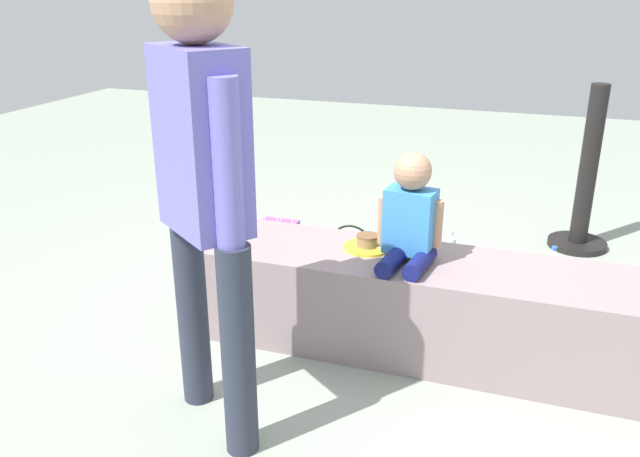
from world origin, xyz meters
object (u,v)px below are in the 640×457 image
child_seated (410,215)px  water_bottle_near_gift (450,249)px  handbag_brown_canvas (448,287)px  cake_plate (368,244)px  party_cup_red (493,271)px  adult_standing (203,172)px  cake_box_white (522,298)px  handbag_black_leather (351,259)px  water_bottle_far_side (552,264)px  gift_bag (280,245)px

child_seated → water_bottle_near_gift: size_ratio=2.25×
water_bottle_near_gift → handbag_brown_canvas: 0.55m
cake_plate → party_cup_red: cake_plate is taller
adult_standing → cake_plate: (0.36, 0.83, -0.54)m
party_cup_red → cake_box_white: (0.17, -0.34, 0.02)m
handbag_black_leather → water_bottle_far_side: bearing=17.6°
child_seated → water_bottle_far_side: bearing=58.4°
child_seated → cake_box_white: (0.50, 0.57, -0.59)m
cake_plate → water_bottle_near_gift: bearing=74.5°
water_bottle_near_gift → gift_bag: bearing=-157.6°
water_bottle_far_side → party_cup_red: (-0.31, -0.12, -0.04)m
gift_bag → party_cup_red: bearing=12.5°
child_seated → handbag_brown_canvas: (0.13, 0.49, -0.55)m
adult_standing → party_cup_red: (0.88, 1.66, -0.96)m
child_seated → handbag_black_leather: bearing=123.6°
gift_bag → handbag_black_leather: 0.43m
cake_plate → handbag_black_leather: cake_plate is taller
adult_standing → handbag_black_leather: adult_standing is taller
water_bottle_near_gift → water_bottle_far_side: water_bottle_near_gift is taller
gift_bag → water_bottle_far_side: size_ratio=1.77×
cake_box_white → handbag_brown_canvas: bearing=-166.8°
child_seated → party_cup_red: (0.32, 0.91, -0.61)m
water_bottle_near_gift → cake_box_white: water_bottle_near_gift is taller
party_cup_red → handbag_brown_canvas: (-0.20, -0.43, 0.07)m
child_seated → party_cup_red: 1.15m
cake_box_white → handbag_black_leather: size_ratio=0.93×
child_seated → cake_plate: child_seated is taller
water_bottle_far_side → party_cup_red: size_ratio=2.04×
adult_standing → gift_bag: size_ratio=4.90×
water_bottle_far_side → handbag_black_leather: handbag_black_leather is taller
cake_plate → handbag_brown_canvas: 0.63m
party_cup_red → water_bottle_near_gift: bearing=155.7°
water_bottle_far_side → gift_bag: bearing=-165.7°
cake_box_white → water_bottle_far_side: bearing=73.2°
cake_box_white → handbag_black_leather: 0.96m
adult_standing → gift_bag: bearing=102.9°
cake_plate → handbag_black_leather: bearing=112.6°
cake_plate → handbag_brown_canvas: bearing=50.6°
handbag_brown_canvas → water_bottle_far_side: bearing=47.0°
adult_standing → handbag_black_leather: (0.10, 1.43, -0.90)m
child_seated → cake_box_white: 0.96m
cake_box_white → handbag_brown_canvas: (-0.37, -0.09, 0.04)m
handbag_black_leather → handbag_brown_canvas: bearing=-18.9°
gift_bag → handbag_brown_canvas: 1.02m
cake_plate → water_bottle_near_gift: (0.26, 0.95, -0.37)m
gift_bag → cake_box_white: size_ratio=1.08×
child_seated → water_bottle_near_gift: (0.06, 1.03, -0.56)m
party_cup_red → handbag_black_leather: (-0.78, -0.23, 0.06)m
party_cup_red → child_seated: bearing=-109.4°
gift_bag → cake_box_white: 1.38m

